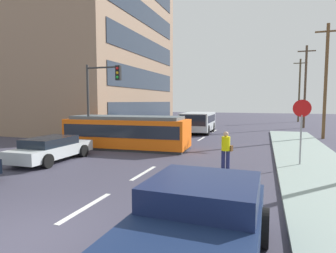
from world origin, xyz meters
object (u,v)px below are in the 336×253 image
at_px(parked_sedan_far, 124,131).
at_px(utility_pole_mid, 326,80).
at_px(city_bus, 198,122).
at_px(stop_sign, 302,118).
at_px(streetcar_tram, 127,132).
at_px(utility_pole_far, 305,86).
at_px(pickup_truck_parked, 196,232).
at_px(utility_pole_distant, 299,89).
at_px(parked_sedan_mid, 52,148).
at_px(traffic_light_mast, 100,91).
at_px(pedestrian_crossing, 226,148).
at_px(parked_sedan_furthest, 160,125).

height_order(parked_sedan_far, utility_pole_mid, utility_pole_mid).
bearing_deg(city_bus, stop_sign, -58.51).
relative_size(streetcar_tram, utility_pole_mid, 0.87).
relative_size(streetcar_tram, utility_pole_far, 0.87).
relative_size(pickup_truck_parked, utility_pole_far, 0.56).
height_order(utility_pole_far, utility_pole_distant, utility_pole_far).
distance_m(parked_sedan_mid, parked_sedan_far, 8.55).
bearing_deg(parked_sedan_mid, traffic_light_mast, 79.84).
distance_m(streetcar_tram, parked_sedan_far, 4.60).
xyz_separation_m(utility_pole_far, utility_pole_distant, (0.49, 10.12, -0.02)).
relative_size(pedestrian_crossing, utility_pole_distant, 0.19).
xyz_separation_m(parked_sedan_mid, traffic_light_mast, (0.63, 3.49, 2.93)).
relative_size(pedestrian_crossing, utility_pole_mid, 0.19).
relative_size(pedestrian_crossing, utility_pole_far, 0.19).
height_order(streetcar_tram, utility_pole_far, utility_pole_far).
relative_size(city_bus, parked_sedan_far, 1.26).
relative_size(city_bus, pickup_truck_parked, 1.01).
distance_m(parked_sedan_mid, utility_pole_mid, 20.25).
height_order(parked_sedan_mid, utility_pole_far, utility_pole_far).
distance_m(pickup_truck_parked, parked_sedan_far, 17.99).
bearing_deg(stop_sign, pedestrian_crossing, -152.24).
xyz_separation_m(pickup_truck_parked, utility_pole_distant, (5.67, 40.07, 3.84)).
height_order(streetcar_tram, parked_sedan_mid, streetcar_tram).
bearing_deg(parked_sedan_furthest, stop_sign, -47.99).
relative_size(parked_sedan_far, utility_pole_mid, 0.46).
xyz_separation_m(city_bus, traffic_light_mast, (-3.47, -10.98, 2.47)).
relative_size(streetcar_tram, traffic_light_mast, 1.51).
distance_m(pickup_truck_parked, utility_pole_distant, 40.65).
bearing_deg(parked_sedan_far, city_bus, 52.38).
bearing_deg(parked_sedan_mid, utility_pole_far, 58.72).
xyz_separation_m(city_bus, utility_pole_far, (9.95, 8.65, 3.58)).
relative_size(parked_sedan_far, parked_sedan_furthest, 0.90).
bearing_deg(utility_pole_far, city_bus, -139.01).
height_order(parked_sedan_mid, stop_sign, stop_sign).
distance_m(streetcar_tram, parked_sedan_mid, 4.94).
bearing_deg(city_bus, utility_pole_mid, -4.19).
distance_m(city_bus, pickup_truck_parked, 21.83).
distance_m(parked_sedan_furthest, utility_pole_mid, 14.89).
bearing_deg(parked_sedan_far, stop_sign, -26.99).
height_order(city_bus, utility_pole_distant, utility_pole_distant).
height_order(pedestrian_crossing, pickup_truck_parked, pedestrian_crossing).
bearing_deg(traffic_light_mast, pedestrian_crossing, -18.85).
bearing_deg(pedestrian_crossing, parked_sedan_mid, -174.25).
xyz_separation_m(streetcar_tram, parked_sedan_mid, (-1.83, -4.57, -0.43)).
distance_m(stop_sign, traffic_light_mast, 10.96).
bearing_deg(utility_pole_mid, pickup_truck_parked, -104.90).
height_order(pickup_truck_parked, stop_sign, stop_sign).
height_order(pedestrian_crossing, traffic_light_mast, traffic_light_mast).
xyz_separation_m(stop_sign, traffic_light_mast, (-10.83, 1.03, 1.35)).
height_order(streetcar_tram, parked_sedan_far, streetcar_tram).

